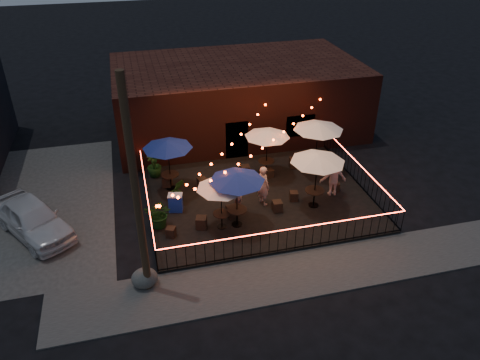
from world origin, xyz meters
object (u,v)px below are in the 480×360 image
object	(u,v)px
cafe_table_5	(318,127)
cafe_table_2	(237,178)
cafe_table_4	(318,159)
cafe_table_1	(167,145)
cafe_table_0	(221,186)
cooler	(176,203)
boulder	(145,278)
utility_pole	(136,194)
cafe_table_3	(267,134)

from	to	relation	value
cafe_table_5	cafe_table_2	bearing A→B (deg)	-144.68
cafe_table_5	cafe_table_4	bearing A→B (deg)	-112.91
cafe_table_1	cafe_table_4	size ratio (longest dim) A/B	0.99
cafe_table_0	cafe_table_1	bearing A→B (deg)	115.32
cooler	boulder	bearing A→B (deg)	-97.89
cafe_table_0	cafe_table_5	size ratio (longest dim) A/B	0.77
cafe_table_1	cafe_table_5	size ratio (longest dim) A/B	0.94
cooler	cafe_table_1	bearing A→B (deg)	103.29
utility_pole	cafe_table_3	xyz separation A→B (m)	(6.39, 6.55, -1.64)
cafe_table_0	boulder	bearing A→B (deg)	-142.66
utility_pole	cafe_table_3	world-z (taller)	utility_pole
cafe_table_5	cafe_table_3	bearing A→B (deg)	172.52
cafe_table_3	cafe_table_5	world-z (taller)	cafe_table_5
cafe_table_0	cafe_table_1	world-z (taller)	cafe_table_1
cafe_table_0	cooler	distance (m)	2.88
cafe_table_2	cooler	xyz separation A→B (m)	(-2.36, 1.68, -1.89)
cafe_table_1	boulder	world-z (taller)	cafe_table_1
cafe_table_1	cafe_table_3	world-z (taller)	cafe_table_1
cafe_table_1	cooler	distance (m)	2.68
cafe_table_3	cafe_table_5	bearing A→B (deg)	-7.48
cafe_table_0	boulder	size ratio (longest dim) A/B	2.41
utility_pole	cafe_table_1	bearing A→B (deg)	75.81
cooler	boulder	xyz separation A→B (m)	(-1.69, -4.26, -0.21)
utility_pole	cafe_table_4	xyz separation A→B (m)	(7.63, 3.31, -1.46)
cafe_table_3	cooler	distance (m)	5.55
cafe_table_3	cafe_table_2	bearing A→B (deg)	-122.71
cafe_table_1	cafe_table_2	xyz separation A→B (m)	(2.34, -3.59, -0.01)
cafe_table_0	cafe_table_3	size ratio (longest dim) A/B	0.76
cafe_table_1	cafe_table_3	xyz separation A→B (m)	(4.79, 0.22, -0.10)
cafe_table_4	cooler	xyz separation A→B (m)	(-6.04, 1.12, -1.97)
cafe_table_1	cafe_table_5	distance (m)	7.26
utility_pole	cooler	xyz separation A→B (m)	(1.58, 4.42, -3.43)
boulder	cafe_table_3	bearing A→B (deg)	44.52
cafe_table_0	cafe_table_5	xyz separation A→B (m)	(5.57, 3.47, 0.42)
cafe_table_4	cafe_table_2	bearing A→B (deg)	-171.27
cafe_table_0	boulder	xyz separation A→B (m)	(-3.40, -2.59, -1.82)
cafe_table_1	cafe_table_4	distance (m)	6.74
cafe_table_4	cafe_table_5	distance (m)	3.17
cafe_table_4	cafe_table_5	xyz separation A→B (m)	(1.23, 2.92, 0.06)
boulder	cafe_table_2	bearing A→B (deg)	32.50
cafe_table_3	cooler	world-z (taller)	cafe_table_3
cafe_table_5	cooler	world-z (taller)	cafe_table_5
utility_pole	cafe_table_1	world-z (taller)	utility_pole
cafe_table_5	utility_pole	bearing A→B (deg)	-144.92
cafe_table_2	cafe_table_3	xyz separation A→B (m)	(2.44, 3.81, -0.09)
utility_pole	cafe_table_5	distance (m)	10.92
utility_pole	cafe_table_0	world-z (taller)	utility_pole
cafe_table_4	utility_pole	bearing A→B (deg)	-156.57
utility_pole	cafe_table_3	size ratio (longest dim) A/B	2.75
cafe_table_2	boulder	size ratio (longest dim) A/B	2.81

